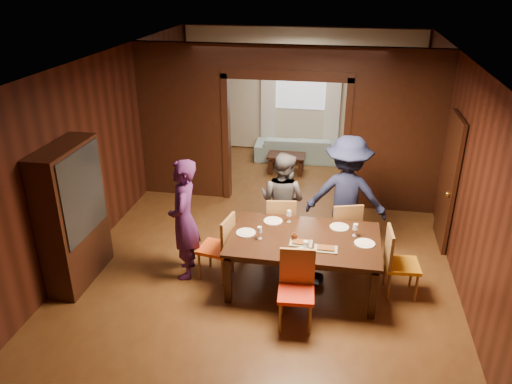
% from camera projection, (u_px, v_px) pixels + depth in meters
% --- Properties ---
extents(floor, '(9.00, 9.00, 0.00)m').
position_uv_depth(floor, '(271.00, 241.00, 8.16)').
color(floor, '#532F17').
rests_on(floor, ground).
extents(ceiling, '(5.50, 9.00, 0.02)m').
position_uv_depth(ceiling, '(274.00, 61.00, 6.96)').
color(ceiling, silver).
rests_on(ceiling, room_walls).
extents(room_walls, '(5.52, 9.01, 2.90)m').
position_uv_depth(room_walls, '(287.00, 120.00, 9.22)').
color(room_walls, black).
rests_on(room_walls, floor).
extents(person_purple, '(0.55, 0.72, 1.77)m').
position_uv_depth(person_purple, '(184.00, 219.00, 6.95)').
color(person_purple, '#431B50').
rests_on(person_purple, floor).
extents(person_grey, '(0.93, 0.84, 1.58)m').
position_uv_depth(person_grey, '(282.00, 201.00, 7.73)').
color(person_grey, '#4B4C52').
rests_on(person_grey, floor).
extents(person_navy, '(1.26, 0.77, 1.89)m').
position_uv_depth(person_navy, '(346.00, 196.00, 7.51)').
color(person_navy, '#161B37').
rests_on(person_navy, floor).
extents(sofa, '(1.99, 0.86, 0.57)m').
position_uv_depth(sofa, '(298.00, 148.00, 11.48)').
color(sofa, '#8FB6BC').
rests_on(sofa, floor).
extents(serving_bowl, '(0.32, 0.32, 0.08)m').
position_uv_depth(serving_bowl, '(315.00, 233.00, 6.77)').
color(serving_bowl, black).
rests_on(serving_bowl, dining_table).
extents(dining_table, '(2.03, 1.26, 0.76)m').
position_uv_depth(dining_table, '(303.00, 262.00, 6.89)').
color(dining_table, black).
rests_on(dining_table, floor).
extents(coffee_table, '(0.80, 0.50, 0.40)m').
position_uv_depth(coffee_table, '(286.00, 163.00, 10.82)').
color(coffee_table, black).
rests_on(coffee_table, floor).
extents(chair_left, '(0.51, 0.51, 0.97)m').
position_uv_depth(chair_left, '(216.00, 246.00, 7.07)').
color(chair_left, '#EF5416').
rests_on(chair_left, floor).
extents(chair_right, '(0.47, 0.47, 0.97)m').
position_uv_depth(chair_right, '(403.00, 263.00, 6.67)').
color(chair_right, orange).
rests_on(chair_right, floor).
extents(chair_far_l, '(0.50, 0.50, 0.97)m').
position_uv_depth(chair_far_l, '(281.00, 224.00, 7.68)').
color(chair_far_l, '#C04E12').
rests_on(chair_far_l, floor).
extents(chair_far_r, '(0.55, 0.55, 0.97)m').
position_uv_depth(chair_far_r, '(343.00, 229.00, 7.53)').
color(chair_far_r, '#E24315').
rests_on(chair_far_r, floor).
extents(chair_near, '(0.47, 0.47, 0.97)m').
position_uv_depth(chair_near, '(296.00, 292.00, 6.08)').
color(chair_near, red).
rests_on(chair_near, floor).
extents(hutch, '(0.40, 1.20, 2.00)m').
position_uv_depth(hutch, '(73.00, 215.00, 6.81)').
color(hutch, black).
rests_on(hutch, floor).
extents(door_right, '(0.06, 0.90, 2.10)m').
position_uv_depth(door_right, '(449.00, 182.00, 7.74)').
color(door_right, black).
rests_on(door_right, floor).
extents(window_far, '(1.20, 0.03, 1.30)m').
position_uv_depth(window_far, '(301.00, 81.00, 11.43)').
color(window_far, silver).
rests_on(window_far, back_wall).
extents(curtain_left, '(0.35, 0.06, 2.40)m').
position_uv_depth(curtain_left, '(268.00, 99.00, 11.70)').
color(curtain_left, white).
rests_on(curtain_left, back_wall).
extents(curtain_right, '(0.35, 0.06, 2.40)m').
position_uv_depth(curtain_right, '(333.00, 102.00, 11.46)').
color(curtain_right, white).
rests_on(curtain_right, back_wall).
extents(plate_left, '(0.27, 0.27, 0.01)m').
position_uv_depth(plate_left, '(246.00, 233.00, 6.85)').
color(plate_left, silver).
rests_on(plate_left, dining_table).
extents(plate_far_l, '(0.27, 0.27, 0.01)m').
position_uv_depth(plate_far_l, '(273.00, 221.00, 7.17)').
color(plate_far_l, white).
rests_on(plate_far_l, dining_table).
extents(plate_far_r, '(0.27, 0.27, 0.01)m').
position_uv_depth(plate_far_r, '(339.00, 227.00, 7.00)').
color(plate_far_r, silver).
rests_on(plate_far_r, dining_table).
extents(plate_right, '(0.27, 0.27, 0.01)m').
position_uv_depth(plate_right, '(365.00, 243.00, 6.59)').
color(plate_right, white).
rests_on(plate_right, dining_table).
extents(plate_near, '(0.27, 0.27, 0.01)m').
position_uv_depth(plate_near, '(303.00, 253.00, 6.37)').
color(plate_near, silver).
rests_on(plate_near, dining_table).
extents(platter_a, '(0.30, 0.20, 0.04)m').
position_uv_depth(platter_a, '(301.00, 242.00, 6.58)').
color(platter_a, gray).
rests_on(platter_a, dining_table).
extents(platter_b, '(0.30, 0.20, 0.04)m').
position_uv_depth(platter_b, '(326.00, 248.00, 6.44)').
color(platter_b, gray).
rests_on(platter_b, dining_table).
extents(wineglass_left, '(0.08, 0.08, 0.18)m').
position_uv_depth(wineglass_left, '(259.00, 233.00, 6.67)').
color(wineglass_left, white).
rests_on(wineglass_left, dining_table).
extents(wineglass_far, '(0.08, 0.08, 0.18)m').
position_uv_depth(wineglass_far, '(289.00, 216.00, 7.12)').
color(wineglass_far, silver).
rests_on(wineglass_far, dining_table).
extents(wineglass_right, '(0.08, 0.08, 0.18)m').
position_uv_depth(wineglass_right, '(355.00, 230.00, 6.75)').
color(wineglass_right, silver).
rests_on(wineglass_right, dining_table).
extents(tumbler, '(0.07, 0.07, 0.14)m').
position_uv_depth(tumbler, '(306.00, 246.00, 6.40)').
color(tumbler, white).
rests_on(tumbler, dining_table).
extents(condiment_jar, '(0.08, 0.08, 0.11)m').
position_uv_depth(condiment_jar, '(294.00, 236.00, 6.66)').
color(condiment_jar, '#4F2612').
rests_on(condiment_jar, dining_table).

